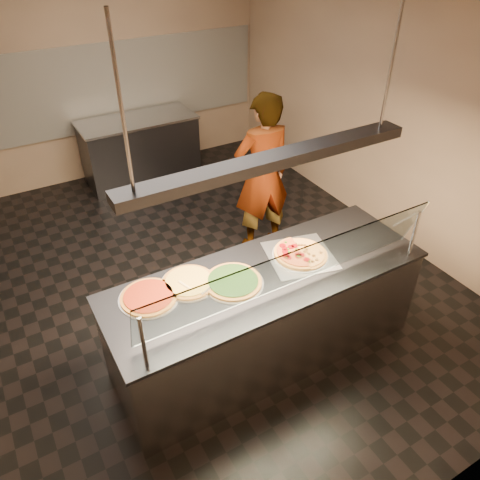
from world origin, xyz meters
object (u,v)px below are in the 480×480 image
sneeze_guard (294,268)px  pizza_tomato (148,297)px  pizza_spatula (192,286)px  worker (262,175)px  half_pizza_pepperoni (290,256)px  perforated_tray (300,255)px  half_pizza_sausage (310,250)px  pizza_cheese (188,282)px  serving_counter (266,314)px  pizza_spinach (233,281)px  heat_lamp_housing (272,160)px  prep_table (140,149)px

sneeze_guard → pizza_tomato: (-0.95, 0.56, -0.28)m
pizza_tomato → pizza_spatula: 0.35m
sneeze_guard → worker: worker is taller
sneeze_guard → half_pizza_pepperoni: size_ratio=5.06×
perforated_tray → half_pizza_sausage: size_ratio=1.35×
perforated_tray → worker: 1.50m
pizza_cheese → worker: (1.49, 1.25, -0.00)m
half_pizza_pepperoni → worker: 1.54m
serving_counter → pizza_cheese: size_ratio=6.06×
pizza_spinach → half_pizza_pepperoni: bearing=1.9°
pizza_spatula → pizza_cheese: bearing=88.6°
perforated_tray → worker: bearing=70.2°
perforated_tray → worker: size_ratio=0.35×
serving_counter → heat_lamp_housing: size_ratio=1.19×
sneeze_guard → perforated_tray: (0.38, 0.41, -0.29)m
pizza_spinach → heat_lamp_housing: size_ratio=0.21×
worker → serving_counter: bearing=63.4°
sneeze_guard → pizza_spinach: size_ratio=5.09×
pizza_spinach → worker: (1.18, 1.43, -0.01)m
sneeze_guard → pizza_tomato: sneeze_guard is taller
sneeze_guard → prep_table: (0.26, 4.19, -0.76)m
prep_table → sneeze_guard: bearing=-93.6°
prep_table → heat_lamp_housing: (-0.26, -3.84, 1.48)m
pizza_cheese → pizza_spatula: 0.08m
half_pizza_pepperoni → pizza_spinach: (-0.57, -0.02, -0.02)m
pizza_cheese → prep_table: 3.76m
half_pizza_sausage → pizza_spinach: bearing=-178.8°
half_pizza_pepperoni → sneeze_guard: bearing=-123.3°
half_pizza_sausage → pizza_spinach: size_ratio=1.01×
pizza_tomato → worker: worker is taller
half_pizza_pepperoni → pizza_spatula: 0.88m
sneeze_guard → half_pizza_pepperoni: 0.55m
perforated_tray → pizza_spinach: size_ratio=1.35×
serving_counter → worker: bearing=59.1°
perforated_tray → pizza_spatula: pizza_spatula is taller
sneeze_guard → pizza_cheese: bearing=137.3°
pizza_spinach → worker: 1.85m
heat_lamp_housing → pizza_cheese: bearing=160.2°
worker → heat_lamp_housing: bearing=63.4°
half_pizza_pepperoni → pizza_spatula: (-0.88, 0.07, -0.01)m
half_pizza_pepperoni → heat_lamp_housing: (-0.27, -0.06, 0.99)m
perforated_tray → heat_lamp_housing: (-0.38, -0.06, 1.01)m
sneeze_guard → pizza_cheese: (-0.61, 0.56, -0.28)m
serving_counter → prep_table: 3.85m
worker → heat_lamp_housing: size_ratio=0.82×
heat_lamp_housing → perforated_tray: bearing=9.6°
half_pizza_pepperoni → half_pizza_sausage: half_pizza_pepperoni is taller
pizza_cheese → heat_lamp_housing: bearing=-19.8°
half_pizza_sausage → pizza_tomato: size_ratio=1.06×
half_pizza_pepperoni → pizza_spinach: 0.57m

